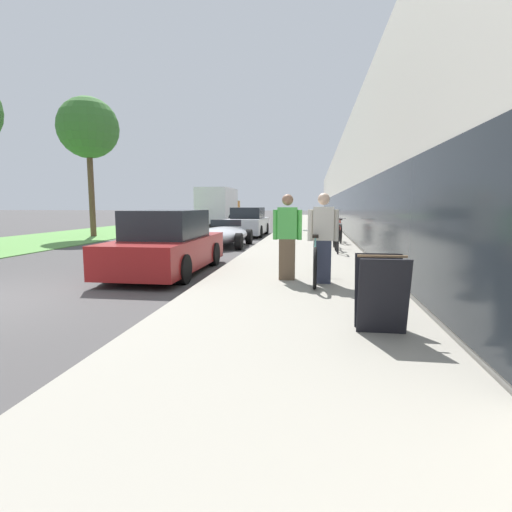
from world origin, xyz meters
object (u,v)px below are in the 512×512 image
object	(u,v)px
tandem_bicycle	(315,260)
moving_truck	(219,207)
person_rider	(323,238)
sandwich_board_sign	(381,293)
cruiser_bike_nearest	(335,238)
person_bystander	(287,237)
bike_rack_hoop	(338,237)
street_tree_far	(88,129)
parked_sedan_curbside	(167,245)
parked_sedan_far	(248,223)
cruiser_bike_middle	(340,232)
vintage_roadster_curbside	(223,235)

from	to	relation	value
tandem_bicycle	moving_truck	size ratio (longest dim) A/B	0.42
person_rider	sandwich_board_sign	xyz separation A→B (m)	(0.61, -2.85, -0.40)
person_rider	moving_truck	bearing A→B (deg)	108.02
cruiser_bike_nearest	sandwich_board_sign	world-z (taller)	sandwich_board_sign
person_bystander	bike_rack_hoop	bearing A→B (deg)	74.78
tandem_bicycle	street_tree_far	world-z (taller)	street_tree_far
cruiser_bike_nearest	parked_sedan_curbside	bearing A→B (deg)	-130.40
cruiser_bike_nearest	parked_sedan_curbside	size ratio (longest dim) A/B	0.42
street_tree_far	moving_truck	bearing A→B (deg)	74.43
cruiser_bike_nearest	parked_sedan_far	xyz separation A→B (m)	(-4.07, 6.76, 0.20)
street_tree_far	parked_sedan_far	bearing A→B (deg)	13.52
person_bystander	sandwich_board_sign	size ratio (longest dim) A/B	1.86
cruiser_bike_middle	sandwich_board_sign	distance (m)	11.41
person_bystander	bike_rack_hoop	world-z (taller)	person_bystander
tandem_bicycle	cruiser_bike_nearest	distance (m)	5.78
person_rider	tandem_bicycle	bearing A→B (deg)	113.36
parked_sedan_far	street_tree_far	distance (m)	9.02
person_rider	cruiser_bike_nearest	world-z (taller)	person_rider
cruiser_bike_middle	parked_sedan_curbside	world-z (taller)	parked_sedan_curbside
person_bystander	moving_truck	xyz separation A→B (m)	(-6.93, 23.16, 0.50)
sandwich_board_sign	street_tree_far	distance (m)	18.73
bike_rack_hoop	cruiser_bike_nearest	xyz separation A→B (m)	(-0.02, 1.24, -0.15)
person_bystander	street_tree_far	world-z (taller)	street_tree_far
tandem_bicycle	street_tree_far	xyz separation A→B (m)	(-10.94, 10.68, 4.75)
sandwich_board_sign	cruiser_bike_middle	bearing A→B (deg)	88.77
sandwich_board_sign	moving_truck	world-z (taller)	moving_truck
street_tree_far	person_rider	bearing A→B (deg)	-44.82
person_rider	parked_sedan_curbside	distance (m)	3.77
tandem_bicycle	street_tree_far	bearing A→B (deg)	135.68
bike_rack_hoop	parked_sedan_far	xyz separation A→B (m)	(-4.09, 7.99, 0.05)
vintage_roadster_curbside	street_tree_far	distance (m)	9.63
tandem_bicycle	vintage_roadster_curbside	world-z (taller)	tandem_bicycle
person_bystander	parked_sedan_curbside	bearing A→B (deg)	160.45
vintage_roadster_curbside	parked_sedan_far	world-z (taller)	parked_sedan_far
vintage_roadster_curbside	parked_sedan_far	distance (m)	5.50
parked_sedan_far	moving_truck	xyz separation A→B (m)	(-4.09, 10.60, 0.79)
cruiser_bike_nearest	sandwich_board_sign	bearing A→B (deg)	-89.54
cruiser_bike_middle	sandwich_board_sign	world-z (taller)	cruiser_bike_middle
bike_rack_hoop	parked_sedan_curbside	xyz separation A→B (m)	(-4.09, -3.55, 0.04)
bike_rack_hoop	vintage_roadster_curbside	bearing A→B (deg)	148.96
tandem_bicycle	street_tree_far	distance (m)	16.01
parked_sedan_far	cruiser_bike_nearest	bearing A→B (deg)	-58.91
bike_rack_hoop	parked_sedan_far	bearing A→B (deg)	117.10
moving_truck	cruiser_bike_middle	bearing A→B (deg)	-60.30
sandwich_board_sign	moving_truck	distance (m)	27.54
parked_sedan_curbside	vintage_roadster_curbside	xyz separation A→B (m)	(-0.06, 6.06, -0.22)
cruiser_bike_middle	sandwich_board_sign	bearing A→B (deg)	-91.23
person_bystander	cruiser_bike_nearest	xyz separation A→B (m)	(1.23, 5.80, -0.48)
person_rider	cruiser_bike_middle	xyz separation A→B (m)	(0.86, 8.56, -0.45)
tandem_bicycle	street_tree_far	size ratio (longest dim) A/B	0.39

